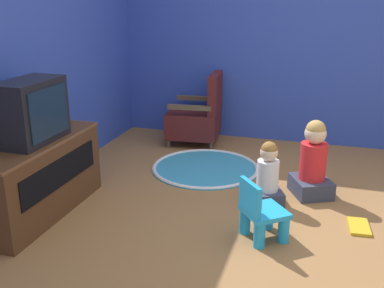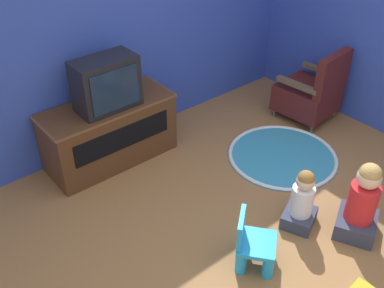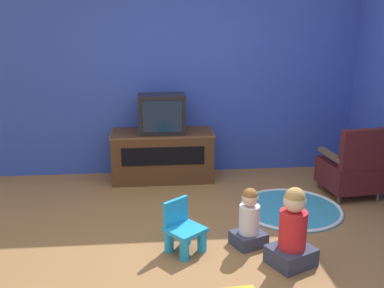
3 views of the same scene
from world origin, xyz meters
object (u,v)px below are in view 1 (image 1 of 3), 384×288
Objects in this scene: black_armchair at (197,117)px; child_watching_center at (313,163)px; book at (359,227)px; yellow_kid_chair at (262,215)px; television at (31,111)px; child_watching_left at (268,177)px; tv_cabinet at (33,176)px.

child_watching_center is (-1.15, -1.42, -0.02)m from black_armchair.
book is (-0.53, -0.40, -0.29)m from child_watching_center.
yellow_kid_chair is 0.97m from child_watching_center.
black_armchair is at bearing -10.51° from yellow_kid_chair.
television is 2.44m from child_watching_center.
television is at bearing -23.67° from black_armchair.
television is 2.73m from book.
black_armchair is 3.01× the size of book.
book is (-0.24, -0.76, -0.23)m from child_watching_left.
child_watching_left is (0.75, -1.83, -0.08)m from tv_cabinet.
black_armchair reaches higher than tv_cabinet.
black_armchair is at bearing -19.34° from tv_cabinet.
black_armchair reaches higher than yellow_kid_chair.
black_armchair is 2.34m from yellow_kid_chair.
black_armchair reaches higher than child_watching_center.
tv_cabinet is at bearing 90.00° from television.
television reaches higher than child_watching_left.
black_armchair is 1.83m from child_watching_center.
tv_cabinet is at bearing 89.42° from child_watching_left.
tv_cabinet is 1.84× the size of child_watching_center.
book is at bearing -168.98° from child_watching_center.
yellow_kid_chair is 0.62m from child_watching_left.
child_watching_left is at bearing -67.76° from tv_cabinet.
book is (-1.68, -1.82, -0.32)m from black_armchair.
television reaches higher than child_watching_center.
child_watching_left is at bearing 103.18° from child_watching_center.
television is at bearing 90.06° from child_watching_left.
tv_cabinet is 2.23× the size of television.
yellow_kid_chair is 0.83m from book.
tv_cabinet is at bearing 55.46° from yellow_kid_chair.
television is 0.67× the size of black_armchair.
television is 2.02× the size of book.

